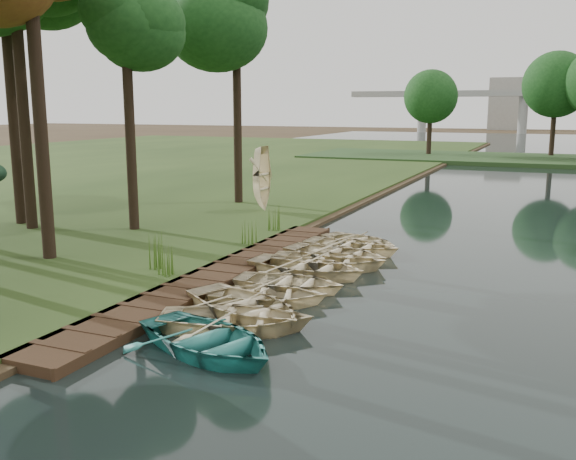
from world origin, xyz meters
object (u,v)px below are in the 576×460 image
at_px(rowboat_0, 207,336).
at_px(stored_rowboat, 264,204).
at_px(rowboat_1, 236,315).
at_px(rowboat_2, 245,302).
at_px(boardwalk, 220,275).

bearing_deg(rowboat_0, stored_rowboat, 43.08).
distance_m(rowboat_1, rowboat_2, 0.99).
bearing_deg(boardwalk, stored_rowboat, 108.66).
distance_m(rowboat_0, rowboat_1, 1.53).
xyz_separation_m(boardwalk, rowboat_1, (2.70, -4.03, 0.28)).
xyz_separation_m(rowboat_0, stored_rowboat, (-6.55, 16.67, 0.18)).
xyz_separation_m(boardwalk, rowboat_0, (2.80, -5.56, 0.29)).
relative_size(rowboat_0, rowboat_1, 1.03).
relative_size(boardwalk, rowboat_2, 4.14).
distance_m(boardwalk, rowboat_1, 4.86).
height_order(boardwalk, rowboat_2, rowboat_2).
height_order(boardwalk, rowboat_0, rowboat_0).
bearing_deg(rowboat_0, boardwalk, 48.36).
relative_size(rowboat_1, rowboat_2, 0.96).
bearing_deg(rowboat_0, rowboat_1, 25.36).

